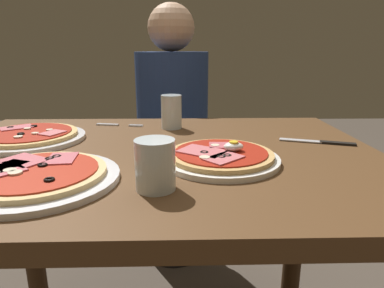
{
  "coord_description": "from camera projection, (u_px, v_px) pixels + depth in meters",
  "views": [
    {
      "loc": [
        0.07,
        -0.8,
        0.99
      ],
      "look_at": [
        0.1,
        -0.04,
        0.78
      ],
      "focal_mm": 31.64,
      "sensor_mm": 36.0,
      "label": 1
    }
  ],
  "objects": [
    {
      "name": "pizza_across_right",
      "position": [
        37.0,
        176.0,
        0.64
      ],
      "size": [
        0.31,
        0.31,
        0.03
      ],
      "color": "white",
      "rests_on": "dining_table"
    },
    {
      "name": "fork",
      "position": [
        116.0,
        125.0,
        1.11
      ],
      "size": [
        0.16,
        0.04,
        0.0
      ],
      "color": "silver",
      "rests_on": "dining_table"
    },
    {
      "name": "diner_person",
      "position": [
        173.0,
        145.0,
        1.57
      ],
      "size": [
        0.32,
        0.32,
        1.18
      ],
      "rotation": [
        0.0,
        0.0,
        3.14
      ],
      "color": "black",
      "rests_on": "ground"
    },
    {
      "name": "pizza_across_left",
      "position": [
        28.0,
        136.0,
        0.93
      ],
      "size": [
        0.3,
        0.3,
        0.03
      ],
      "color": "white",
      "rests_on": "dining_table"
    },
    {
      "name": "knife",
      "position": [
        322.0,
        142.0,
        0.91
      ],
      "size": [
        0.19,
        0.08,
        0.01
      ],
      "color": "silver",
      "rests_on": "dining_table"
    },
    {
      "name": "dining_table",
      "position": [
        155.0,
        197.0,
        0.87
      ],
      "size": [
        1.12,
        0.81,
        0.75
      ],
      "color": "brown",
      "rests_on": "ground"
    },
    {
      "name": "water_glass_far",
      "position": [
        171.0,
        114.0,
        1.07
      ],
      "size": [
        0.06,
        0.06,
        0.11
      ],
      "color": "silver",
      "rests_on": "dining_table"
    },
    {
      "name": "water_glass_near",
      "position": [
        155.0,
        168.0,
        0.6
      ],
      "size": [
        0.07,
        0.07,
        0.09
      ],
      "color": "silver",
      "rests_on": "dining_table"
    },
    {
      "name": "pizza_foreground",
      "position": [
        221.0,
        157.0,
        0.75
      ],
      "size": [
        0.26,
        0.26,
        0.05
      ],
      "color": "white",
      "rests_on": "dining_table"
    }
  ]
}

